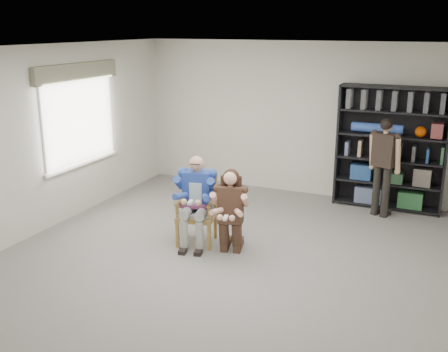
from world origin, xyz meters
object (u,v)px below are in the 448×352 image
at_px(seated_man, 196,200).
at_px(standing_man, 383,168).
at_px(kneeling_woman, 230,212).
at_px(bookshelf, 391,148).
at_px(armchair, 197,210).

relative_size(seated_man, standing_man, 0.80).
bearing_deg(kneeling_woman, bookshelf, 45.45).
xyz_separation_m(seated_man, bookshelf, (2.31, 2.74, 0.40)).
height_order(seated_man, standing_man, standing_man).
distance_m(armchair, kneeling_woman, 0.60).
relative_size(bookshelf, standing_man, 1.28).
relative_size(seated_man, bookshelf, 0.62).
bearing_deg(standing_man, bookshelf, 105.49).
xyz_separation_m(seated_man, standing_man, (2.27, 2.25, 0.17)).
relative_size(armchair, kneeling_woman, 0.84).
bearing_deg(seated_man, standing_man, 31.42).
xyz_separation_m(armchair, bookshelf, (2.31, 2.74, 0.55)).
bearing_deg(seated_man, armchair, 0.00).
bearing_deg(bookshelf, seated_man, -130.11).
relative_size(armchair, standing_man, 0.61).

